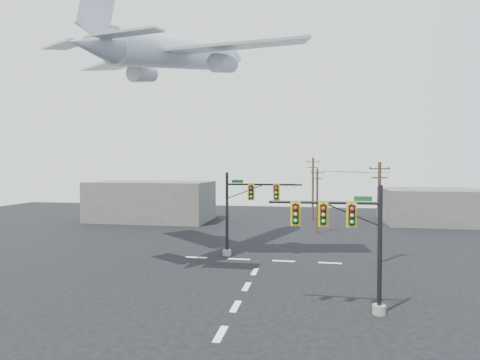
% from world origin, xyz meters
% --- Properties ---
extents(ground, '(120.00, 120.00, 0.00)m').
position_xyz_m(ground, '(0.00, 0.00, 0.00)').
color(ground, black).
rests_on(ground, ground).
extents(lane_markings, '(14.00, 21.20, 0.01)m').
position_xyz_m(lane_markings, '(0.00, 5.33, 0.01)').
color(lane_markings, white).
rests_on(lane_markings, ground).
extents(signal_mast_near, '(6.65, 0.81, 7.35)m').
position_xyz_m(signal_mast_near, '(6.67, 0.17, 4.13)').
color(signal_mast_near, gray).
rests_on(signal_mast_near, ground).
extents(signal_mast_far, '(7.32, 0.86, 7.83)m').
position_xyz_m(signal_mast_far, '(-1.89, 13.20, 4.19)').
color(signal_mast_far, gray).
rests_on(signal_mast_far, ground).
extents(utility_pole_a, '(1.75, 0.29, 8.76)m').
position_xyz_m(utility_pole_a, '(10.17, 12.89, 4.58)').
color(utility_pole_a, '#48351F').
rests_on(utility_pole_a, ground).
extents(utility_pole_b, '(1.63, 0.39, 8.09)m').
position_xyz_m(utility_pole_b, '(5.07, 27.51, 4.23)').
color(utility_pole_b, '#48351F').
rests_on(utility_pole_b, ground).
extents(utility_pole_c, '(1.99, 0.33, 9.72)m').
position_xyz_m(utility_pole_c, '(4.53, 40.10, 5.09)').
color(utility_pole_c, '#48351F').
rests_on(utility_pole_c, ground).
extents(power_lines, '(7.33, 27.22, 0.47)m').
position_xyz_m(power_lines, '(6.35, 26.31, 8.01)').
color(power_lines, black).
extents(airliner, '(24.30, 26.09, 7.66)m').
position_xyz_m(airliner, '(-7.69, 13.01, 18.91)').
color(airliner, silver).
extents(building_left, '(18.00, 10.00, 6.00)m').
position_xyz_m(building_left, '(-20.00, 35.00, 3.00)').
color(building_left, '#645F58').
rests_on(building_left, ground).
extents(building_right, '(14.00, 12.00, 5.00)m').
position_xyz_m(building_right, '(22.00, 40.00, 2.50)').
color(building_right, '#645F58').
rests_on(building_right, ground).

